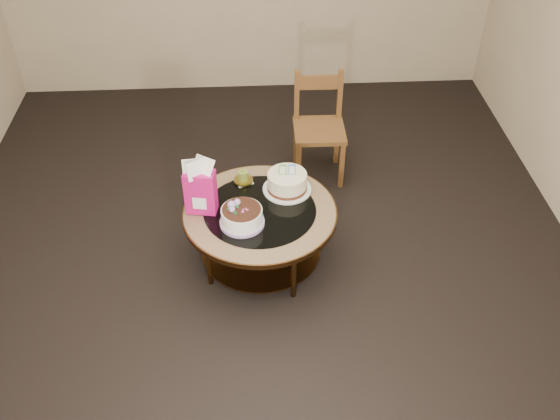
{
  "coord_description": "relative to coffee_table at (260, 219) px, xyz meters",
  "views": [
    {
      "loc": [
        -0.05,
        -3.13,
        3.08
      ],
      "look_at": [
        0.13,
        0.02,
        0.43
      ],
      "focal_mm": 40.0,
      "sensor_mm": 36.0,
      "label": 1
    }
  ],
  "objects": [
    {
      "name": "ground",
      "position": [
        -0.0,
        0.0,
        -0.38
      ],
      "size": [
        5.0,
        5.0,
        0.0
      ],
      "primitive_type": "plane",
      "color": "black",
      "rests_on": "ground"
    },
    {
      "name": "room_walls",
      "position": [
        -0.0,
        0.0,
        1.16
      ],
      "size": [
        4.52,
        5.02,
        2.61
      ],
      "color": "tan",
      "rests_on": "ground"
    },
    {
      "name": "coffee_table",
      "position": [
        0.0,
        0.0,
        0.0
      ],
      "size": [
        1.02,
        1.02,
        0.46
      ],
      "color": "#563618",
      "rests_on": "ground"
    },
    {
      "name": "decorated_cake",
      "position": [
        -0.12,
        -0.13,
        0.13
      ],
      "size": [
        0.29,
        0.29,
        0.17
      ],
      "rotation": [
        0.0,
        0.0,
        0.21
      ],
      "color": "#B090CB",
      "rests_on": "coffee_table"
    },
    {
      "name": "cream_cake",
      "position": [
        0.19,
        0.2,
        0.15
      ],
      "size": [
        0.33,
        0.33,
        0.21
      ],
      "rotation": [
        0.0,
        0.0,
        -0.03
      ],
      "color": "white",
      "rests_on": "coffee_table"
    },
    {
      "name": "gift_bag",
      "position": [
        -0.37,
        0.02,
        0.27
      ],
      "size": [
        0.21,
        0.17,
        0.39
      ],
      "rotation": [
        0.0,
        0.0,
        -0.17
      ],
      "color": "#C9126C",
      "rests_on": "coffee_table"
    },
    {
      "name": "pillar_candle",
      "position": [
        -0.1,
        0.31,
        0.11
      ],
      "size": [
        0.15,
        0.15,
        0.1
      ],
      "rotation": [
        0.0,
        0.0,
        0.42
      ],
      "color": "#CFB755",
      "rests_on": "coffee_table"
    },
    {
      "name": "dining_chair",
      "position": [
        0.5,
        1.02,
        0.06
      ],
      "size": [
        0.4,
        0.4,
        0.86
      ],
      "rotation": [
        0.0,
        0.0,
        -0.01
      ],
      "color": "brown",
      "rests_on": "ground"
    }
  ]
}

